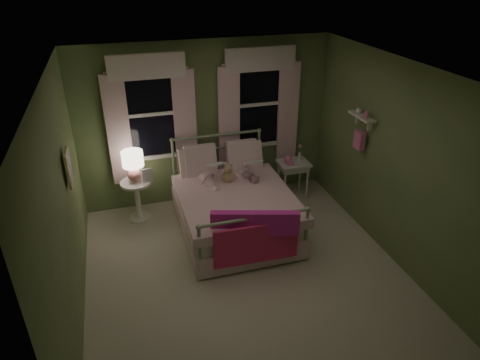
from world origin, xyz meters
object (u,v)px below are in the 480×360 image
object	(u,v)px
nightstand_right	(293,168)
bed	(233,206)
teddy_bear	(228,174)
child_right	(243,159)
table_lamp	(133,163)
nightstand_left	(137,195)
child_left	(207,160)

from	to	relation	value
nightstand_right	bed	bearing A→B (deg)	-152.33
teddy_bear	nightstand_right	distance (m)	1.30
child_right	nightstand_right	bearing A→B (deg)	178.82
bed	nightstand_right	distance (m)	1.38
table_lamp	nightstand_right	distance (m)	2.58
teddy_bear	nightstand_left	xyz separation A→B (m)	(-1.33, 0.42, -0.37)
child_left	nightstand_right	bearing A→B (deg)	-178.30
nightstand_left	table_lamp	distance (m)	0.54
child_right	table_lamp	xyz separation A→B (m)	(-1.61, 0.27, 0.02)
child_left	teddy_bear	xyz separation A→B (m)	(0.28, -0.16, -0.19)
child_right	teddy_bear	bearing A→B (deg)	15.31
nightstand_left	nightstand_right	xyz separation A→B (m)	(2.55, -0.05, 0.13)
bed	child_left	size ratio (longest dim) A/B	2.44
bed	nightstand_right	world-z (taller)	bed
child_left	child_right	world-z (taller)	child_left
bed	child_right	size ratio (longest dim) A/B	2.80
nightstand_left	teddy_bear	bearing A→B (deg)	-17.65
child_left	nightstand_left	size ratio (longest dim) A/B	1.28
bed	teddy_bear	world-z (taller)	bed
nightstand_left	nightstand_right	size ratio (longest dim) A/B	1.02
child_right	nightstand_left	xyz separation A→B (m)	(-1.61, 0.27, -0.51)
bed	nightstand_right	bearing A→B (deg)	27.67
child_right	nightstand_right	distance (m)	1.03
bed	child_right	distance (m)	0.75
child_left	child_right	distance (m)	0.56
nightstand_right	child_left	bearing A→B (deg)	-171.78
bed	nightstand_left	world-z (taller)	bed
bed	teddy_bear	size ratio (longest dim) A/B	6.60
teddy_bear	nightstand_right	xyz separation A→B (m)	(1.22, 0.37, -0.24)
nightstand_left	table_lamp	xyz separation A→B (m)	(-0.00, 0.00, 0.54)
table_lamp	bed	bearing A→B (deg)	-27.27
child_left	teddy_bear	distance (m)	0.38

